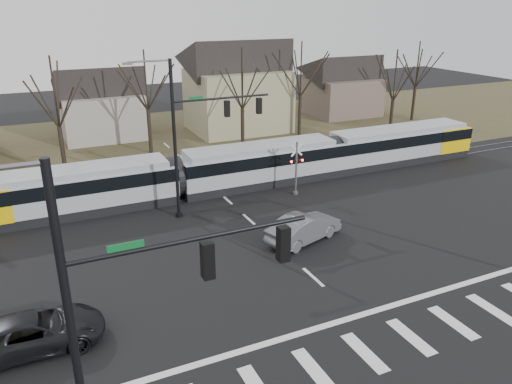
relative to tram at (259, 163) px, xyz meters
name	(u,v)px	position (x,y,z in m)	size (l,w,h in m)	color
ground	(335,296)	(-3.50, -16.00, -1.71)	(140.00, 140.00, 0.00)	black
grass_verge	(161,141)	(-3.50, 16.00, -1.71)	(140.00, 28.00, 0.01)	#38331E
crosswalk	(388,344)	(-3.50, -20.00, -1.70)	(27.00, 2.60, 0.01)	silver
stop_line	(357,316)	(-3.50, -17.80, -1.70)	(28.00, 0.35, 0.01)	silver
lane_dashes	(217,190)	(-3.50, 0.00, -1.70)	(0.18, 30.00, 0.01)	silver
rail_pair	(218,191)	(-3.50, -0.20, -1.68)	(90.00, 1.52, 0.06)	#59595E
tram	(259,163)	(0.00, 0.00, 0.00)	(41.40, 3.07, 3.14)	gray
sedan	(304,228)	(-1.81, -10.09, -0.88)	(5.31, 3.24, 1.65)	#56585E
suv	(34,332)	(-16.76, -14.04, -0.94)	(5.58, 2.62, 1.54)	black
signal_pole_near_left	(137,317)	(-13.91, -22.00, 3.99)	(9.28, 0.44, 10.20)	black
signal_pole_far	(198,130)	(-5.91, -3.50, 3.99)	(9.28, 0.44, 10.20)	black
rail_crossing_signal	(296,170)	(1.50, -3.21, 0.18)	(1.08, 0.36, 4.00)	#59595B
tree_row	(197,100)	(-1.50, 10.00, 3.29)	(59.20, 7.20, 10.00)	black
house_b	(101,99)	(-8.50, 20.00, 2.26)	(8.64, 7.56, 7.65)	gray
house_c	(237,82)	(5.50, 17.00, 3.52)	(10.80, 8.64, 10.10)	gray
house_d	(343,83)	(20.50, 19.00, 2.26)	(8.64, 7.56, 7.65)	brown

